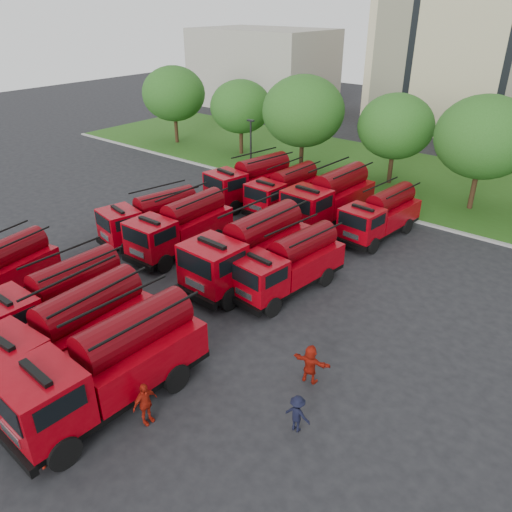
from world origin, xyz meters
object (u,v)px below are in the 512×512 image
at_px(firefighter_2, 148,422).
at_px(fire_truck_1, 57,298).
at_px(fire_truck_10, 329,198).
at_px(firefighter_4, 39,286).
at_px(fire_truck_8, 251,181).
at_px(fire_truck_9, 285,190).
at_px(fire_truck_3, 110,365).
at_px(fire_truck_2, 67,335).
at_px(fire_truck_11, 381,215).
at_px(firefighter_5, 309,381).
at_px(fire_truck_6, 249,249).
at_px(fire_truck_5, 181,226).
at_px(firefighter_0, 40,466).
at_px(fire_truck_7, 290,264).
at_px(fire_truck_4, 152,217).
at_px(firefighter_3, 297,429).

bearing_deg(firefighter_2, fire_truck_1, 82.58).
height_order(fire_truck_10, firefighter_4, fire_truck_10).
xyz_separation_m(fire_truck_8, firefighter_2, (10.99, -19.19, -1.64)).
height_order(fire_truck_1, fire_truck_8, fire_truck_8).
bearing_deg(fire_truck_9, fire_truck_3, -69.79).
bearing_deg(fire_truck_2, fire_truck_11, 76.22).
relative_size(fire_truck_2, firefighter_5, 4.53).
bearing_deg(fire_truck_3, fire_truck_6, 103.30).
height_order(fire_truck_6, fire_truck_11, fire_truck_6).
bearing_deg(fire_truck_2, fire_truck_10, 86.95).
relative_size(fire_truck_1, fire_truck_5, 0.99).
xyz_separation_m(fire_truck_10, firefighter_2, (4.53, -19.54, -1.75)).
distance_m(fire_truck_11, firefighter_2, 19.67).
relative_size(fire_truck_2, firefighter_4, 4.37).
bearing_deg(fire_truck_9, firefighter_0, -71.17).
bearing_deg(fire_truck_7, fire_truck_4, -171.95).
relative_size(fire_truck_3, fire_truck_4, 1.14).
relative_size(fire_truck_8, firefighter_3, 5.05).
height_order(fire_truck_8, fire_truck_9, fire_truck_8).
bearing_deg(fire_truck_10, fire_truck_4, -124.55).
bearing_deg(firefighter_0, firefighter_2, 35.60).
bearing_deg(fire_truck_1, fire_truck_5, 99.03).
relative_size(fire_truck_6, fire_truck_7, 1.16).
bearing_deg(firefighter_5, fire_truck_10, -70.80).
bearing_deg(fire_truck_3, fire_truck_10, 100.23).
height_order(fire_truck_3, fire_truck_10, fire_truck_3).
height_order(fire_truck_2, fire_truck_6, fire_truck_6).
xyz_separation_m(fire_truck_4, fire_truck_5, (2.60, 0.01, 0.11)).
bearing_deg(fire_truck_1, firefighter_4, 163.33).
height_order(fire_truck_1, firefighter_2, fire_truck_1).
height_order(fire_truck_9, fire_truck_11, fire_truck_9).
bearing_deg(fire_truck_3, fire_truck_4, 135.70).
bearing_deg(fire_truck_4, fire_truck_10, 63.98).
xyz_separation_m(fire_truck_10, firefighter_5, (7.84, -14.07, -1.75)).
height_order(fire_truck_8, fire_truck_11, fire_truck_8).
relative_size(fire_truck_10, firefighter_3, 5.26).
bearing_deg(fire_truck_3, firefighter_0, -79.45).
bearing_deg(firefighter_4, fire_truck_10, -83.33).
xyz_separation_m(firefighter_3, firefighter_5, (-1.05, 2.39, 0.00)).
bearing_deg(fire_truck_2, fire_truck_3, -4.31).
distance_m(fire_truck_3, fire_truck_11, 19.70).
height_order(fire_truck_6, fire_truck_9, fire_truck_6).
bearing_deg(fire_truck_1, fire_truck_10, 80.30).
relative_size(fire_truck_7, firefighter_0, 3.75).
bearing_deg(fire_truck_3, fire_truck_7, 90.43).
xyz_separation_m(fire_truck_2, fire_truck_11, (3.78, 19.60, -0.23)).
distance_m(fire_truck_5, fire_truck_9, 9.19).
bearing_deg(fire_truck_6, fire_truck_3, -76.67).
bearing_deg(firefighter_2, fire_truck_3, 95.13).
height_order(firefighter_4, firefighter_5, firefighter_4).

